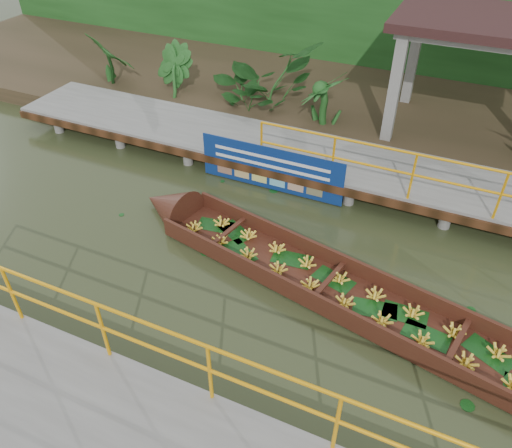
% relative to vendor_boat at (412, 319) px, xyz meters
% --- Properties ---
extents(ground, '(80.00, 80.00, 0.00)m').
position_rel_vendor_boat_xyz_m(ground, '(-2.88, 0.32, -0.26)').
color(ground, '#2F381C').
rests_on(ground, ground).
extents(land_strip, '(30.00, 8.00, 0.45)m').
position_rel_vendor_boat_xyz_m(land_strip, '(-2.88, 7.82, -0.03)').
color(land_strip, '#2E2717').
rests_on(land_strip, ground).
extents(far_dock, '(16.00, 2.06, 1.66)m').
position_rel_vendor_boat_xyz_m(far_dock, '(-2.86, 3.75, 0.22)').
color(far_dock, slate).
rests_on(far_dock, ground).
extents(pavilion, '(4.40, 3.00, 3.00)m').
position_rel_vendor_boat_xyz_m(pavilion, '(0.12, 6.62, 2.56)').
color(pavilion, slate).
rests_on(pavilion, ground).
extents(foliage_backdrop, '(30.00, 0.80, 4.00)m').
position_rel_vendor_boat_xyz_m(foliage_backdrop, '(-2.88, 10.32, 1.74)').
color(foliage_backdrop, '#174014').
rests_on(foliage_backdrop, ground).
extents(vendor_boat, '(11.05, 3.35, 2.39)m').
position_rel_vendor_boat_xyz_m(vendor_boat, '(0.00, 0.00, 0.00)').
color(vendor_boat, '#3C1810').
rests_on(vendor_boat, ground).
extents(blue_banner, '(3.31, 0.04, 1.03)m').
position_rel_vendor_boat_xyz_m(blue_banner, '(-3.62, 2.80, 0.30)').
color(blue_banner, navy).
rests_on(blue_banner, ground).
extents(tropical_plants, '(14.30, 1.30, 1.62)m').
position_rel_vendor_boat_xyz_m(tropical_plants, '(-3.61, 5.62, 1.00)').
color(tropical_plants, '#174014').
rests_on(tropical_plants, ground).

